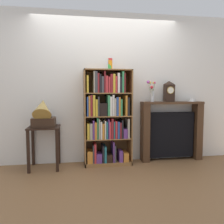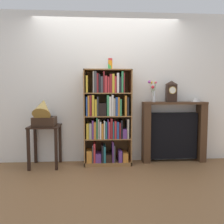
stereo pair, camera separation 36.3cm
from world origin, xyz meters
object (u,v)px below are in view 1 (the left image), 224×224
(teacup_with_saucer, at_px, (192,100))
(side_table_left, at_px, (44,138))
(bookshelf, at_px, (107,119))
(fireplace_mantel, at_px, (171,131))
(mantel_clock, at_px, (169,91))
(flower_vase, at_px, (152,91))
(cup_stack, at_px, (110,64))
(gramophone, at_px, (43,113))

(teacup_with_saucer, bearing_deg, side_table_left, -177.41)
(bookshelf, bearing_deg, teacup_with_saucer, 2.40)
(fireplace_mantel, relative_size, mantel_clock, 3.04)
(side_table_left, distance_m, flower_vase, 1.98)
(cup_stack, height_order, flower_vase, cup_stack)
(gramophone, relative_size, teacup_with_saucer, 3.50)
(cup_stack, xyz_separation_m, mantel_clock, (1.07, 0.05, -0.45))
(mantel_clock, height_order, teacup_with_saucer, mantel_clock)
(gramophone, height_order, flower_vase, flower_vase)
(side_table_left, relative_size, flower_vase, 1.83)
(mantel_clock, xyz_separation_m, teacup_with_saucer, (0.44, 0.00, -0.16))
(fireplace_mantel, height_order, mantel_clock, mantel_clock)
(bookshelf, xyz_separation_m, teacup_with_saucer, (1.56, 0.07, 0.30))
(side_table_left, distance_m, mantel_clock, 2.28)
(side_table_left, bearing_deg, mantel_clock, 3.06)
(bookshelf, distance_m, mantel_clock, 1.22)
(bookshelf, relative_size, mantel_clock, 4.38)
(gramophone, height_order, teacup_with_saucer, gramophone)
(side_table_left, relative_size, fireplace_mantel, 0.61)
(fireplace_mantel, distance_m, teacup_with_saucer, 0.68)
(mantel_clock, relative_size, flower_vase, 0.98)
(gramophone, bearing_deg, teacup_with_saucer, 3.99)
(fireplace_mantel, bearing_deg, bookshelf, -175.86)
(mantel_clock, bearing_deg, flower_vase, 178.98)
(gramophone, bearing_deg, mantel_clock, 4.74)
(fireplace_mantel, bearing_deg, teacup_with_saucer, -3.13)
(cup_stack, xyz_separation_m, fireplace_mantel, (1.13, 0.07, -1.17))
(gramophone, bearing_deg, cup_stack, 6.84)
(bookshelf, distance_m, cup_stack, 0.92)
(cup_stack, bearing_deg, teacup_with_saucer, 1.93)
(bookshelf, relative_size, flower_vase, 4.31)
(cup_stack, xyz_separation_m, gramophone, (-1.08, -0.13, -0.80))
(flower_vase, height_order, teacup_with_saucer, flower_vase)
(mantel_clock, bearing_deg, fireplace_mantel, 20.06)
(gramophone, relative_size, mantel_clock, 1.43)
(bookshelf, height_order, mantel_clock, bookshelf)
(gramophone, relative_size, fireplace_mantel, 0.47)
(bookshelf, relative_size, side_table_left, 2.35)
(cup_stack, bearing_deg, bookshelf, -165.77)
(mantel_clock, bearing_deg, side_table_left, -176.94)
(bookshelf, bearing_deg, cup_stack, 14.23)
(bookshelf, distance_m, fireplace_mantel, 1.22)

